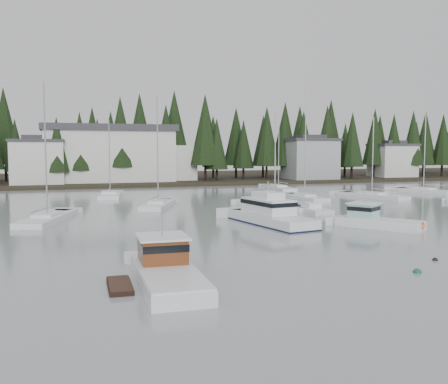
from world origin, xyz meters
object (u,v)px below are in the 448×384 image
object	(u,v)px
sailboat_1	(305,199)
sailboat_8	(423,192)
house_west	(37,161)
sailboat_2	(158,206)
house_east_b	(392,160)
runabout_1	(311,211)
cabin_cruiser_center	(270,217)
sailboat_7	(48,220)
sailboat_0	(278,189)
sailboat_3	(275,207)
harbor_inn	(120,154)
lobster_boat_teal	(375,222)
sailboat_9	(110,196)
lobster_boat_brown	(165,273)
sailboat_5	(372,197)
house_east_a	(310,158)

from	to	relation	value
sailboat_1	sailboat_8	size ratio (longest dim) A/B	1.17
house_west	sailboat_2	distance (m)	41.54
house_east_b	sailboat_8	distance (m)	37.58
house_east_b	runabout_1	world-z (taller)	house_east_b
cabin_cruiser_center	sailboat_7	bearing A→B (deg)	56.78
house_west	sailboat_0	world-z (taller)	sailboat_0
sailboat_7	house_east_b	bearing A→B (deg)	-39.84
sailboat_3	sailboat_1	bearing A→B (deg)	-63.88
harbor_inn	lobster_boat_teal	bearing A→B (deg)	-76.79
cabin_cruiser_center	sailboat_9	world-z (taller)	sailboat_9
lobster_boat_brown	sailboat_2	xyz separation A→B (m)	(5.66, 33.15, -0.40)
house_east_b	harbor_inn	bearing A→B (deg)	177.80
harbor_inn	sailboat_5	size ratio (longest dim) A/B	2.53
sailboat_0	house_east_b	bearing A→B (deg)	-58.05
sailboat_1	sailboat_2	world-z (taller)	sailboat_1
sailboat_2	sailboat_7	bearing A→B (deg)	147.11
sailboat_5	sailboat_0	bearing A→B (deg)	6.55
sailboat_2	sailboat_3	xyz separation A→B (m)	(12.60, -4.88, -0.02)
harbor_inn	cabin_cruiser_center	xyz separation A→B (m)	(6.93, -58.36, -5.12)
house_east_a	sailboat_1	world-z (taller)	sailboat_1
sailboat_5	sailboat_2	bearing A→B (deg)	80.17
sailboat_3	sailboat_5	distance (m)	19.19
house_east_b	sailboat_5	size ratio (longest dim) A/B	0.82
house_west	harbor_inn	bearing A→B (deg)	12.52
house_east_a	sailboat_0	xyz separation A→B (m)	(-15.19, -17.98, -4.85)
sailboat_8	house_east_a	bearing A→B (deg)	-10.95
house_east_b	sailboat_3	xyz separation A→B (m)	(-48.49, -44.39, -4.35)
sailboat_3	sailboat_8	size ratio (longest dim) A/B	0.89
cabin_cruiser_center	lobster_boat_teal	xyz separation A→B (m)	(7.83, -4.52, -0.19)
sailboat_0	sailboat_5	distance (m)	18.43
lobster_boat_teal	sailboat_3	distance (m)	16.33
sailboat_3	lobster_boat_teal	bearing A→B (deg)	169.79
harbor_inn	sailboat_2	world-z (taller)	sailboat_2
sailboat_2	sailboat_5	world-z (taller)	sailboat_2
house_west	lobster_boat_brown	xyz separation A→B (m)	(9.24, -71.65, -4.18)
sailboat_2	sailboat_8	bearing A→B (deg)	-58.91
sailboat_9	lobster_boat_teal	bearing A→B (deg)	-143.02
house_west	lobster_boat_teal	xyz separation A→B (m)	(29.80, -59.55, -4.18)
house_east_b	sailboat_8	xyz separation A→B (m)	(-18.21, -32.58, -4.34)
sailboat_3	harbor_inn	bearing A→B (deg)	-3.34
sailboat_2	house_east_a	bearing A→B (deg)	-24.26
lobster_boat_brown	sailboat_0	size ratio (longest dim) A/B	0.72
harbor_inn	sailboat_8	xyz separation A→B (m)	(42.75, -34.92, -5.71)
cabin_cruiser_center	sailboat_3	size ratio (longest dim) A/B	0.93
lobster_boat_brown	sailboat_7	xyz separation A→B (m)	(-6.25, 24.75, -0.41)
house_east_a	sailboat_9	bearing A→B (deg)	-151.72
sailboat_2	lobster_boat_brown	bearing A→B (deg)	-167.77
sailboat_2	sailboat_3	bearing A→B (deg)	-89.26
lobster_boat_brown	sailboat_1	bearing A→B (deg)	-34.20
house_east_a	sailboat_7	bearing A→B (deg)	-138.02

